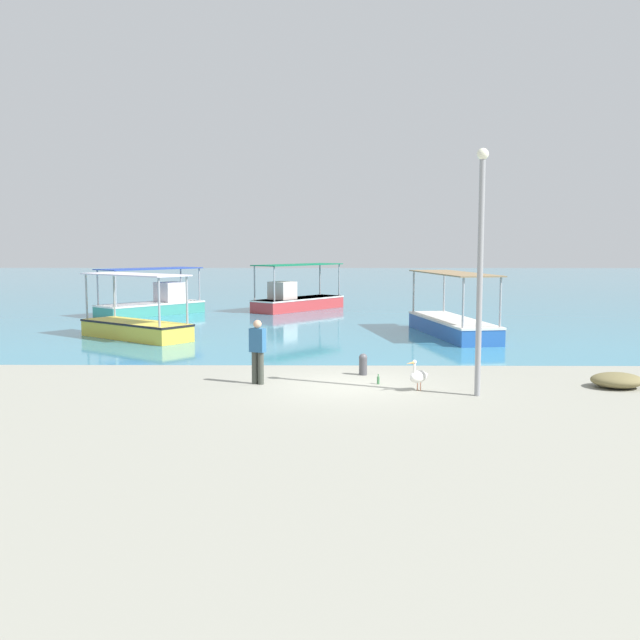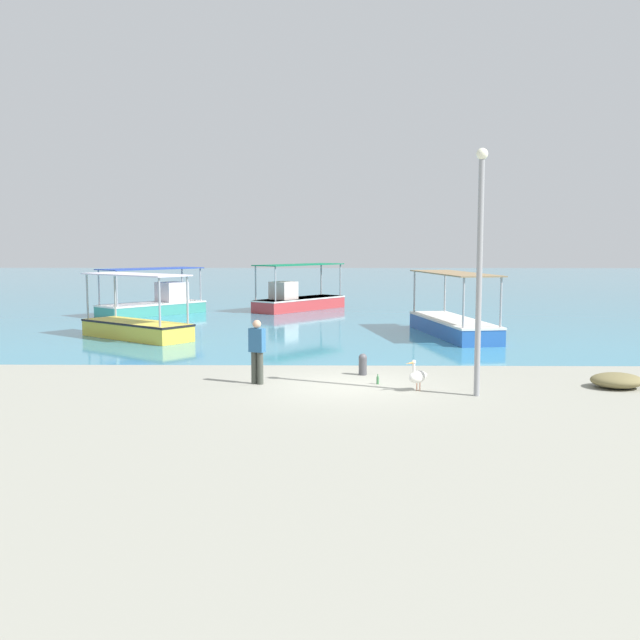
{
  "view_description": "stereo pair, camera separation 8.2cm",
  "coord_description": "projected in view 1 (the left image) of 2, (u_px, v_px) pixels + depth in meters",
  "views": [
    {
      "loc": [
        -0.51,
        -18.27,
        3.64
      ],
      "look_at": [
        -0.76,
        3.98,
        1.28
      ],
      "focal_mm": 40.0,
      "sensor_mm": 36.0,
      "label": 1
    },
    {
      "loc": [
        -0.42,
        -18.27,
        3.64
      ],
      "look_at": [
        -0.76,
        3.98,
        1.28
      ],
      "focal_mm": 40.0,
      "sensor_mm": 36.0,
      "label": 2
    }
  ],
  "objects": [
    {
      "name": "fishing_boat_far_right",
      "position": [
        452.0,
        323.0,
        28.55
      ],
      "size": [
        2.8,
        6.88,
        2.53
      ],
      "color": "#275CAD",
      "rests_on": "harbor_water"
    },
    {
      "name": "fishing_boat_far_left",
      "position": [
        154.0,
        303.0,
        37.13
      ],
      "size": [
        5.13,
        5.53,
        2.42
      ],
      "color": "teal",
      "rests_on": "harbor_water"
    },
    {
      "name": "fisherman_standing",
      "position": [
        258.0,
        350.0,
        18.58
      ],
      "size": [
        0.46,
        0.36,
        1.69
      ],
      "color": "#3F443B",
      "rests_on": "ground"
    },
    {
      "name": "lamp_post",
      "position": [
        480.0,
        259.0,
        16.88
      ],
      "size": [
        0.28,
        0.28,
        5.88
      ],
      "color": "gray",
      "rests_on": "ground"
    },
    {
      "name": "harbor_water",
      "position": [
        333.0,
        284.0,
        66.28
      ],
      "size": [
        110.0,
        90.0,
        0.0
      ],
      "primitive_type": "cube",
      "color": "teal",
      "rests_on": "ground"
    },
    {
      "name": "mooring_bollard",
      "position": [
        363.0,
        364.0,
        19.94
      ],
      "size": [
        0.24,
        0.24,
        0.61
      ],
      "color": "#47474C",
      "rests_on": "ground"
    },
    {
      "name": "net_pile",
      "position": [
        617.0,
        380.0,
        18.17
      ],
      "size": [
        1.31,
        1.11,
        0.38
      ],
      "primitive_type": "ellipsoid",
      "color": "olive",
      "rests_on": "ground"
    },
    {
      "name": "fishing_boat_near_right",
      "position": [
        297.0,
        299.0,
        39.59
      ],
      "size": [
        5.13,
        5.83,
        2.55
      ],
      "color": "#BB3538",
      "rests_on": "harbor_water"
    },
    {
      "name": "pelican",
      "position": [
        418.0,
        376.0,
        17.77
      ],
      "size": [
        0.67,
        0.63,
        0.8
      ],
      "color": "#E0997A",
      "rests_on": "ground"
    },
    {
      "name": "ground",
      "position": [
        347.0,
        385.0,
        18.55
      ],
      "size": [
        120.0,
        120.0,
        0.0
      ],
      "primitive_type": "plane",
      "color": "gray"
    },
    {
      "name": "glass_bottle",
      "position": [
        378.0,
        380.0,
        18.64
      ],
      "size": [
        0.07,
        0.07,
        0.27
      ],
      "color": "#3F7F4C",
      "rests_on": "ground"
    },
    {
      "name": "fishing_boat_center",
      "position": [
        136.0,
        326.0,
        27.63
      ],
      "size": [
        4.96,
        4.33,
        2.51
      ],
      "color": "gold",
      "rests_on": "harbor_water"
    }
  ]
}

